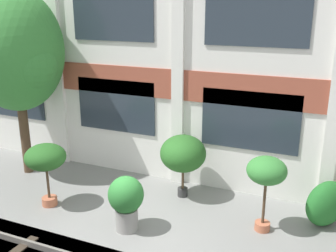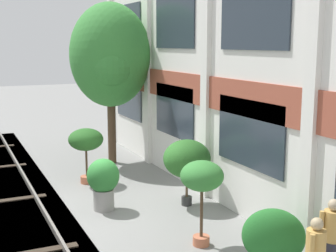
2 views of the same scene
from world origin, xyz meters
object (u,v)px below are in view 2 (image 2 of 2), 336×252
at_px(broadleaf_tree, 110,58).
at_px(potted_plant_terracotta_small, 202,179).
at_px(potted_plant_fluted_column, 103,180).
at_px(potted_plant_low_pan, 86,141).
at_px(resident_by_doorway, 332,240).
at_px(topiary_hedge, 273,236).
at_px(potted_plant_tall_urn, 187,159).

height_order(broadleaf_tree, potted_plant_terracotta_small, broadleaf_tree).
xyz_separation_m(potted_plant_fluted_column, potted_plant_terracotta_small, (3.11, 1.30, 0.71)).
bearing_deg(potted_plant_low_pan, resident_by_doorway, 16.18).
xyz_separation_m(potted_plant_terracotta_small, topiary_hedge, (1.40, 0.90, -0.94)).
bearing_deg(resident_by_doorway, potted_plant_fluted_column, -137.71).
distance_m(potted_plant_tall_urn, topiary_hedge, 3.95).
xyz_separation_m(broadleaf_tree, potted_plant_terracotta_small, (7.87, -0.50, -2.42)).
xyz_separation_m(potted_plant_terracotta_small, resident_by_doorway, (2.55, 1.33, -0.63)).
height_order(potted_plant_low_pan, topiary_hedge, potted_plant_low_pan).
relative_size(broadleaf_tree, potted_plant_low_pan, 3.31).
height_order(potted_plant_tall_urn, resident_by_doorway, potted_plant_tall_urn).
relative_size(potted_plant_tall_urn, topiary_hedge, 1.45).
relative_size(potted_plant_low_pan, resident_by_doorway, 1.07).
distance_m(broadleaf_tree, potted_plant_tall_urn, 6.01).
bearing_deg(topiary_hedge, potted_plant_fluted_column, -154.03).
relative_size(broadleaf_tree, potted_plant_terracotta_small, 3.06).
xyz_separation_m(broadleaf_tree, potted_plant_low_pan, (2.17, -1.57, -2.57)).
distance_m(potted_plant_fluted_column, potted_plant_low_pan, 2.66).
bearing_deg(potted_plant_low_pan, potted_plant_fluted_column, -5.17).
relative_size(resident_by_doorway, topiary_hedge, 1.31).
distance_m(potted_plant_terracotta_small, topiary_hedge, 1.91).
distance_m(broadleaf_tree, topiary_hedge, 9.87).
height_order(potted_plant_low_pan, potted_plant_tall_urn, potted_plant_tall_urn).
bearing_deg(resident_by_doorway, potted_plant_low_pan, -146.43).
bearing_deg(topiary_hedge, potted_plant_terracotta_small, -147.45).
bearing_deg(potted_plant_low_pan, potted_plant_tall_urn, 31.49).
height_order(potted_plant_fluted_column, potted_plant_terracotta_small, potted_plant_terracotta_small).
distance_m(broadleaf_tree, potted_plant_terracotta_small, 8.25).
relative_size(potted_plant_low_pan, potted_plant_tall_urn, 0.96).
xyz_separation_m(potted_plant_terracotta_small, potted_plant_tall_urn, (-2.48, 0.90, -0.21)).
height_order(potted_plant_fluted_column, topiary_hedge, potted_plant_fluted_column).
bearing_deg(potted_plant_tall_urn, topiary_hedge, -0.13).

